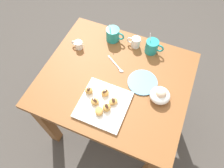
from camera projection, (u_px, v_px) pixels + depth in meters
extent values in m
plane|color=#423D38|center=(114.00, 120.00, 1.92)|extent=(8.00, 8.00, 0.00)
cube|color=brown|center=(115.00, 79.00, 1.32)|extent=(0.93, 0.81, 0.04)
cube|color=brown|center=(47.00, 123.00, 1.54)|extent=(0.07, 0.07, 0.69)
cube|color=brown|center=(151.00, 168.00, 1.38)|extent=(0.07, 0.07, 0.69)
cube|color=brown|center=(88.00, 56.00, 1.87)|extent=(0.07, 0.07, 0.69)
cube|color=brown|center=(175.00, 86.00, 1.71)|extent=(0.07, 0.07, 0.69)
cube|color=white|center=(103.00, 104.00, 1.20)|extent=(0.28, 0.28, 0.02)
cylinder|color=teal|center=(113.00, 35.00, 1.43)|extent=(0.09, 0.09, 0.09)
torus|color=teal|center=(120.00, 36.00, 1.41)|extent=(0.06, 0.01, 0.06)
cylinder|color=#331E11|center=(113.00, 30.00, 1.39)|extent=(0.08, 0.08, 0.01)
cylinder|color=silver|center=(110.00, 30.00, 1.40)|extent=(0.02, 0.04, 0.12)
cylinder|color=teal|center=(152.00, 47.00, 1.37)|extent=(0.08, 0.08, 0.09)
torus|color=teal|center=(159.00, 48.00, 1.36)|extent=(0.06, 0.01, 0.06)
cylinder|color=#331E11|center=(153.00, 42.00, 1.34)|extent=(0.07, 0.07, 0.01)
cylinder|color=silver|center=(150.00, 42.00, 1.34)|extent=(0.03, 0.04, 0.12)
cylinder|color=white|center=(136.00, 42.00, 1.40)|extent=(0.06, 0.06, 0.07)
cone|color=white|center=(140.00, 41.00, 1.38)|extent=(0.02, 0.02, 0.02)
torus|color=white|center=(130.00, 40.00, 1.41)|extent=(0.05, 0.01, 0.05)
cylinder|color=white|center=(136.00, 39.00, 1.38)|extent=(0.05, 0.05, 0.01)
ellipsoid|color=white|center=(160.00, 95.00, 1.20)|extent=(0.12, 0.12, 0.07)
sphere|color=beige|center=(161.00, 94.00, 1.18)|extent=(0.07, 0.07, 0.07)
ellipsoid|color=green|center=(164.00, 93.00, 1.16)|extent=(0.02, 0.03, 0.01)
cylinder|color=white|center=(79.00, 45.00, 1.40)|extent=(0.05, 0.05, 0.05)
cone|color=white|center=(82.00, 44.00, 1.38)|extent=(0.02, 0.02, 0.02)
torus|color=white|center=(74.00, 43.00, 1.41)|extent=(0.04, 0.01, 0.04)
cylinder|color=black|center=(78.00, 43.00, 1.39)|extent=(0.04, 0.04, 0.01)
cylinder|color=#66A8DB|center=(142.00, 82.00, 1.28)|extent=(0.19, 0.19, 0.01)
cube|color=silver|center=(115.00, 63.00, 1.35)|extent=(0.13, 0.09, 0.00)
ellipsoid|color=silver|center=(121.00, 71.00, 1.32)|extent=(0.03, 0.02, 0.01)
ellipsoid|color=#D19347|center=(113.00, 101.00, 1.18)|extent=(0.07, 0.07, 0.03)
ellipsoid|color=black|center=(113.00, 100.00, 1.17)|extent=(0.03, 0.04, 0.00)
ellipsoid|color=#D19347|center=(105.00, 93.00, 1.21)|extent=(0.05, 0.05, 0.04)
ellipsoid|color=black|center=(105.00, 91.00, 1.19)|extent=(0.03, 0.04, 0.00)
ellipsoid|color=#D19347|center=(95.00, 102.00, 1.18)|extent=(0.06, 0.06, 0.03)
ellipsoid|color=black|center=(95.00, 100.00, 1.16)|extent=(0.04, 0.03, 0.00)
ellipsoid|color=#D19347|center=(99.00, 111.00, 1.15)|extent=(0.07, 0.07, 0.03)
ellipsoid|color=#D19347|center=(89.00, 91.00, 1.21)|extent=(0.06, 0.06, 0.04)
ellipsoid|color=black|center=(89.00, 89.00, 1.19)|extent=(0.02, 0.03, 0.00)
ellipsoid|color=#D19347|center=(107.00, 108.00, 1.16)|extent=(0.06, 0.06, 0.04)
ellipsoid|color=black|center=(107.00, 106.00, 1.14)|extent=(0.04, 0.03, 0.00)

